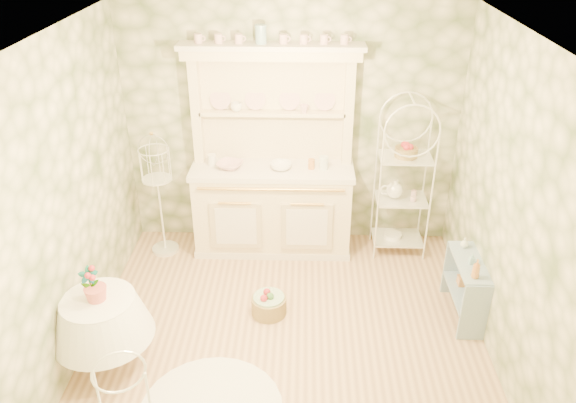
{
  "coord_description": "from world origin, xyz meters",
  "views": [
    {
      "loc": [
        0.13,
        -3.93,
        3.56
      ],
      "look_at": [
        0.0,
        0.5,
        1.15
      ],
      "focal_mm": 35.0,
      "sensor_mm": 36.0,
      "label": 1
    }
  ],
  "objects_px": {
    "kitchen_dresser": "(272,156)",
    "bakers_rack": "(403,180)",
    "side_shelf": "(465,288)",
    "birdcage_stand": "(159,192)",
    "round_table": "(103,330)",
    "floor_basket": "(269,303)"
  },
  "relations": [
    {
      "from": "side_shelf",
      "to": "round_table",
      "type": "distance_m",
      "value": 3.28
    },
    {
      "from": "kitchen_dresser",
      "to": "floor_basket",
      "type": "bearing_deg",
      "value": -89.02
    },
    {
      "from": "side_shelf",
      "to": "birdcage_stand",
      "type": "bearing_deg",
      "value": 161.8
    },
    {
      "from": "round_table",
      "to": "birdcage_stand",
      "type": "distance_m",
      "value": 1.84
    },
    {
      "from": "floor_basket",
      "to": "kitchen_dresser",
      "type": "bearing_deg",
      "value": 90.98
    },
    {
      "from": "birdcage_stand",
      "to": "bakers_rack",
      "type": "bearing_deg",
      "value": 2.29
    },
    {
      "from": "side_shelf",
      "to": "round_table",
      "type": "height_order",
      "value": "round_table"
    },
    {
      "from": "bakers_rack",
      "to": "round_table",
      "type": "distance_m",
      "value": 3.36
    },
    {
      "from": "bakers_rack",
      "to": "birdcage_stand",
      "type": "bearing_deg",
      "value": -177.13
    },
    {
      "from": "bakers_rack",
      "to": "round_table",
      "type": "xyz_separation_m",
      "value": [
        -2.72,
        -1.9,
        -0.48
      ]
    },
    {
      "from": "side_shelf",
      "to": "round_table",
      "type": "xyz_separation_m",
      "value": [
        -3.19,
        -0.77,
        0.09
      ]
    },
    {
      "from": "birdcage_stand",
      "to": "floor_basket",
      "type": "bearing_deg",
      "value": -40.45
    },
    {
      "from": "side_shelf",
      "to": "floor_basket",
      "type": "relative_size",
      "value": 1.97
    },
    {
      "from": "kitchen_dresser",
      "to": "bakers_rack",
      "type": "relative_size",
      "value": 1.3
    },
    {
      "from": "round_table",
      "to": "floor_basket",
      "type": "height_order",
      "value": "round_table"
    },
    {
      "from": "round_table",
      "to": "floor_basket",
      "type": "distance_m",
      "value": 1.54
    },
    {
      "from": "side_shelf",
      "to": "birdcage_stand",
      "type": "relative_size",
      "value": 0.47
    },
    {
      "from": "bakers_rack",
      "to": "side_shelf",
      "type": "xyz_separation_m",
      "value": [
        0.47,
        -1.13,
        -0.57
      ]
    },
    {
      "from": "kitchen_dresser",
      "to": "bakers_rack",
      "type": "bearing_deg",
      "value": -0.35
    },
    {
      "from": "bakers_rack",
      "to": "birdcage_stand",
      "type": "xyz_separation_m",
      "value": [
        -2.64,
        -0.11,
        -0.12
      ]
    },
    {
      "from": "kitchen_dresser",
      "to": "side_shelf",
      "type": "relative_size",
      "value": 3.21
    },
    {
      "from": "round_table",
      "to": "floor_basket",
      "type": "bearing_deg",
      "value": 28.82
    }
  ]
}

